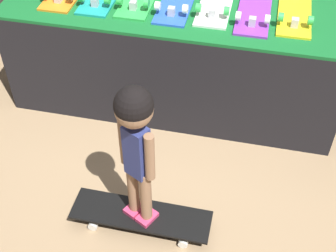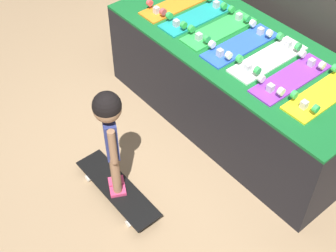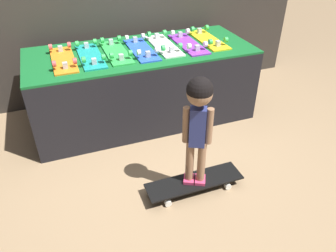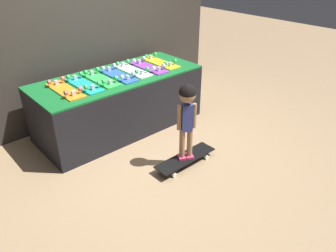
{
  "view_description": "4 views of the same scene",
  "coord_description": "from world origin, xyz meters",
  "px_view_note": "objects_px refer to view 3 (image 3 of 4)",
  "views": [
    {
      "loc": [
        0.51,
        -2.0,
        2.2
      ],
      "look_at": [
        0.11,
        -0.16,
        0.39
      ],
      "focal_mm": 50.0,
      "sensor_mm": 36.0,
      "label": 1
    },
    {
      "loc": [
        1.81,
        -1.56,
        2.74
      ],
      "look_at": [
        0.08,
        -0.13,
        0.45
      ],
      "focal_mm": 50.0,
      "sensor_mm": 36.0,
      "label": 2
    },
    {
      "loc": [
        -0.81,
        -2.25,
        1.85
      ],
      "look_at": [
        -0.04,
        -0.2,
        0.4
      ],
      "focal_mm": 35.0,
      "sensor_mm": 36.0,
      "label": 3
    },
    {
      "loc": [
        -2.11,
        -2.7,
        2.18
      ],
      "look_at": [
        0.08,
        -0.24,
        0.34
      ],
      "focal_mm": 35.0,
      "sensor_mm": 36.0,
      "label": 4
    }
  ],
  "objects_px": {
    "skateboard_orange_on_rack": "(63,59)",
    "skateboard_white_on_rack": "(164,45)",
    "child": "(198,113)",
    "skateboard_teal_on_rack": "(90,55)",
    "skateboard_purple_on_rack": "(188,43)",
    "skateboard_on_floor": "(194,182)",
    "skateboard_green_on_rack": "(116,51)",
    "skateboard_blue_on_rack": "(141,49)",
    "skateboard_yellow_on_rack": "(208,39)"
  },
  "relations": [
    {
      "from": "skateboard_orange_on_rack",
      "to": "child",
      "type": "height_order",
      "value": "child"
    },
    {
      "from": "skateboard_green_on_rack",
      "to": "skateboard_blue_on_rack",
      "type": "distance_m",
      "value": 0.24
    },
    {
      "from": "child",
      "to": "skateboard_yellow_on_rack",
      "type": "bearing_deg",
      "value": 88.0
    },
    {
      "from": "skateboard_white_on_rack",
      "to": "skateboard_yellow_on_rack",
      "type": "bearing_deg",
      "value": 0.0
    },
    {
      "from": "skateboard_blue_on_rack",
      "to": "skateboard_purple_on_rack",
      "type": "xyz_separation_m",
      "value": [
        0.48,
        -0.01,
        0.0
      ]
    },
    {
      "from": "skateboard_orange_on_rack",
      "to": "skateboard_blue_on_rack",
      "type": "height_order",
      "value": "same"
    },
    {
      "from": "skateboard_orange_on_rack",
      "to": "skateboard_white_on_rack",
      "type": "height_order",
      "value": "same"
    },
    {
      "from": "child",
      "to": "skateboard_on_floor",
      "type": "bearing_deg",
      "value": 120.55
    },
    {
      "from": "skateboard_green_on_rack",
      "to": "skateboard_blue_on_rack",
      "type": "height_order",
      "value": "same"
    },
    {
      "from": "skateboard_yellow_on_rack",
      "to": "skateboard_on_floor",
      "type": "height_order",
      "value": "skateboard_yellow_on_rack"
    },
    {
      "from": "skateboard_blue_on_rack",
      "to": "skateboard_white_on_rack",
      "type": "xyz_separation_m",
      "value": [
        0.24,
        0.03,
        0.0
      ]
    },
    {
      "from": "skateboard_teal_on_rack",
      "to": "skateboard_white_on_rack",
      "type": "height_order",
      "value": "same"
    },
    {
      "from": "skateboard_blue_on_rack",
      "to": "skateboard_yellow_on_rack",
      "type": "distance_m",
      "value": 0.72
    },
    {
      "from": "skateboard_orange_on_rack",
      "to": "skateboard_purple_on_rack",
      "type": "bearing_deg",
      "value": -0.61
    },
    {
      "from": "skateboard_orange_on_rack",
      "to": "child",
      "type": "distance_m",
      "value": 1.41
    },
    {
      "from": "skateboard_on_floor",
      "to": "child",
      "type": "height_order",
      "value": "child"
    },
    {
      "from": "skateboard_white_on_rack",
      "to": "skateboard_orange_on_rack",
      "type": "bearing_deg",
      "value": -178.31
    },
    {
      "from": "skateboard_on_floor",
      "to": "skateboard_blue_on_rack",
      "type": "bearing_deg",
      "value": 92.18
    },
    {
      "from": "skateboard_white_on_rack",
      "to": "skateboard_yellow_on_rack",
      "type": "relative_size",
      "value": 1.0
    },
    {
      "from": "skateboard_blue_on_rack",
      "to": "skateboard_on_floor",
      "type": "distance_m",
      "value": 1.36
    },
    {
      "from": "skateboard_teal_on_rack",
      "to": "skateboard_purple_on_rack",
      "type": "height_order",
      "value": "same"
    },
    {
      "from": "skateboard_white_on_rack",
      "to": "skateboard_on_floor",
      "type": "xyz_separation_m",
      "value": [
        -0.19,
        -1.21,
        -0.68
      ]
    },
    {
      "from": "skateboard_yellow_on_rack",
      "to": "skateboard_on_floor",
      "type": "xyz_separation_m",
      "value": [
        -0.67,
        -1.21,
        -0.68
      ]
    },
    {
      "from": "skateboard_green_on_rack",
      "to": "skateboard_purple_on_rack",
      "type": "xyz_separation_m",
      "value": [
        0.72,
        -0.03,
        0.0
      ]
    },
    {
      "from": "skateboard_blue_on_rack",
      "to": "skateboard_white_on_rack",
      "type": "bearing_deg",
      "value": 7.11
    },
    {
      "from": "skateboard_green_on_rack",
      "to": "skateboard_purple_on_rack",
      "type": "distance_m",
      "value": 0.72
    },
    {
      "from": "skateboard_teal_on_rack",
      "to": "skateboard_green_on_rack",
      "type": "xyz_separation_m",
      "value": [
        0.24,
        0.01,
        0.0
      ]
    },
    {
      "from": "skateboard_blue_on_rack",
      "to": "child",
      "type": "relative_size",
      "value": 0.72
    },
    {
      "from": "skateboard_teal_on_rack",
      "to": "skateboard_green_on_rack",
      "type": "height_order",
      "value": "same"
    },
    {
      "from": "child",
      "to": "skateboard_orange_on_rack",
      "type": "bearing_deg",
      "value": 149.72
    },
    {
      "from": "skateboard_on_floor",
      "to": "child",
      "type": "distance_m",
      "value": 0.63
    },
    {
      "from": "skateboard_white_on_rack",
      "to": "child",
      "type": "bearing_deg",
      "value": -99.08
    },
    {
      "from": "skateboard_white_on_rack",
      "to": "skateboard_green_on_rack",
      "type": "bearing_deg",
      "value": -178.42
    },
    {
      "from": "skateboard_purple_on_rack",
      "to": "skateboard_on_floor",
      "type": "xyz_separation_m",
      "value": [
        -0.43,
        -1.17,
        -0.68
      ]
    },
    {
      "from": "skateboard_white_on_rack",
      "to": "skateboard_on_floor",
      "type": "relative_size",
      "value": 0.83
    },
    {
      "from": "skateboard_on_floor",
      "to": "skateboard_orange_on_rack",
      "type": "bearing_deg",
      "value": 122.74
    },
    {
      "from": "skateboard_green_on_rack",
      "to": "skateboard_on_floor",
      "type": "bearing_deg",
      "value": -76.68
    },
    {
      "from": "skateboard_blue_on_rack",
      "to": "skateboard_white_on_rack",
      "type": "relative_size",
      "value": 1.0
    },
    {
      "from": "skateboard_orange_on_rack",
      "to": "child",
      "type": "relative_size",
      "value": 0.72
    },
    {
      "from": "skateboard_on_floor",
      "to": "skateboard_purple_on_rack",
      "type": "bearing_deg",
      "value": 69.73
    },
    {
      "from": "skateboard_purple_on_rack",
      "to": "skateboard_on_floor",
      "type": "distance_m",
      "value": 1.42
    },
    {
      "from": "skateboard_blue_on_rack",
      "to": "child",
      "type": "height_order",
      "value": "child"
    },
    {
      "from": "skateboard_green_on_rack",
      "to": "skateboard_blue_on_rack",
      "type": "relative_size",
      "value": 1.0
    },
    {
      "from": "skateboard_green_on_rack",
      "to": "child",
      "type": "relative_size",
      "value": 0.72
    },
    {
      "from": "skateboard_orange_on_rack",
      "to": "skateboard_white_on_rack",
      "type": "bearing_deg",
      "value": 1.69
    },
    {
      "from": "skateboard_green_on_rack",
      "to": "child",
      "type": "bearing_deg",
      "value": -76.68
    },
    {
      "from": "skateboard_teal_on_rack",
      "to": "skateboard_green_on_rack",
      "type": "relative_size",
      "value": 1.0
    },
    {
      "from": "skateboard_teal_on_rack",
      "to": "skateboard_white_on_rack",
      "type": "relative_size",
      "value": 1.0
    },
    {
      "from": "skateboard_yellow_on_rack",
      "to": "skateboard_teal_on_rack",
      "type": "bearing_deg",
      "value": -178.78
    },
    {
      "from": "child",
      "to": "skateboard_teal_on_rack",
      "type": "bearing_deg",
      "value": 140.74
    }
  ]
}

